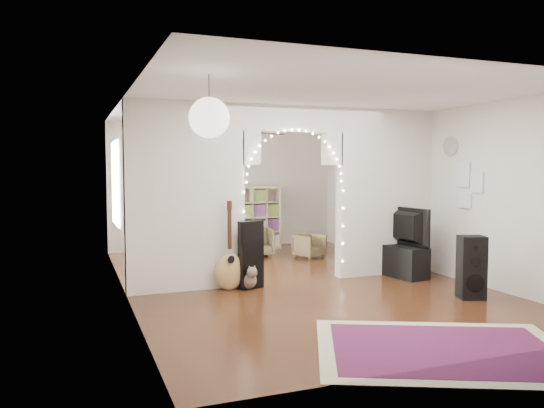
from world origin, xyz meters
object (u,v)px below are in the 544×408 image
object	(u,v)px
bookcase	(251,217)
media_console	(399,261)
acoustic_guitar	(230,257)
dining_table	(207,224)
dining_chair_right	(310,246)
floor_speaker	(471,267)
dining_chair_left	(257,242)

from	to	relation	value
bookcase	media_console	bearing A→B (deg)	-57.89
acoustic_guitar	dining_table	world-z (taller)	acoustic_guitar
bookcase	dining_chair_right	world-z (taller)	bookcase
dining_table	acoustic_guitar	bearing A→B (deg)	-105.79
floor_speaker	bookcase	xyz separation A→B (m)	(-1.35, 5.30, 0.25)
media_console	dining_chair_right	world-z (taller)	media_console
floor_speaker	media_console	size ratio (longest dim) A/B	0.85
acoustic_guitar	dining_chair_right	distance (m)	3.09
bookcase	floor_speaker	bearing A→B (deg)	-63.11
media_console	dining_chair_right	bearing A→B (deg)	97.72
dining_table	dining_chair_right	world-z (taller)	dining_table
bookcase	dining_table	world-z (taller)	bookcase
floor_speaker	dining_chair_right	size ratio (longest dim) A/B	1.68
acoustic_guitar	floor_speaker	bearing A→B (deg)	-52.87
dining_table	dining_chair_right	bearing A→B (deg)	-25.32
acoustic_guitar	dining_chair_right	xyz separation A→B (m)	(2.24, 2.12, -0.25)
floor_speaker	bookcase	size ratio (longest dim) A/B	0.63
dining_table	dining_chair_right	xyz separation A→B (m)	(1.91, -0.57, -0.45)
media_console	bookcase	xyz separation A→B (m)	(-1.31, 3.69, 0.43)
dining_chair_left	dining_chair_right	xyz separation A→B (m)	(0.93, -0.47, -0.05)
floor_speaker	dining_chair_left	distance (m)	4.50
dining_chair_right	bookcase	bearing A→B (deg)	90.77
acoustic_guitar	dining_chair_right	world-z (taller)	acoustic_guitar
dining_chair_left	dining_chair_right	bearing A→B (deg)	-18.31
acoustic_guitar	bookcase	xyz separation A→B (m)	(1.56, 3.69, 0.20)
dining_chair_left	bookcase	bearing A→B (deg)	86.09
media_console	floor_speaker	bearing A→B (deg)	-96.98
media_console	dining_table	distance (m)	3.72
acoustic_guitar	bookcase	bearing A→B (deg)	43.27
acoustic_guitar	bookcase	world-z (taller)	bookcase
dining_table	dining_chair_left	xyz separation A→B (m)	(0.98, -0.10, -0.40)
media_console	dining_chair_left	xyz separation A→B (m)	(-1.55, 2.59, 0.03)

